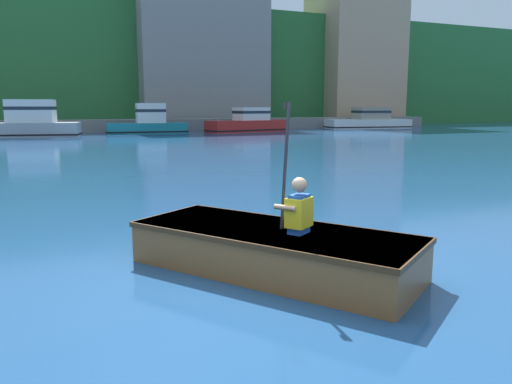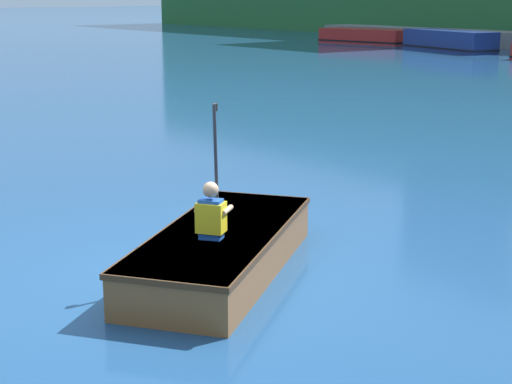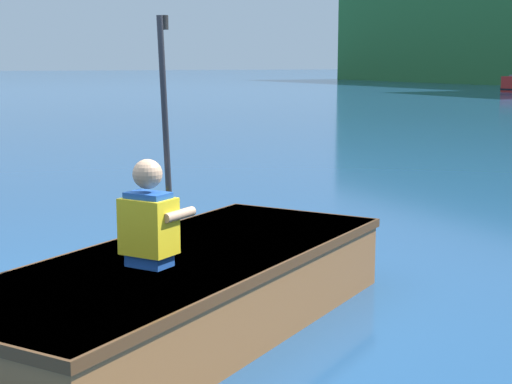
{
  "view_description": "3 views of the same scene",
  "coord_description": "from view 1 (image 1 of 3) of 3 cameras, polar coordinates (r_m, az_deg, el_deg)",
  "views": [
    {
      "loc": [
        -2.06,
        -4.53,
        1.87
      ],
      "look_at": [
        0.29,
        0.95,
        0.85
      ],
      "focal_mm": 35.0,
      "sensor_mm": 36.0,
      "label": 1
    },
    {
      "loc": [
        6.89,
        -4.54,
        3.04
      ],
      "look_at": [
        0.29,
        0.95,
        0.85
      ],
      "focal_mm": 55.0,
      "sensor_mm": 36.0,
      "label": 2
    },
    {
      "loc": [
        4.67,
        -1.19,
        1.66
      ],
      "look_at": [
        0.29,
        0.95,
        0.85
      ],
      "focal_mm": 55.0,
      "sensor_mm": 36.0,
      "label": 3
    }
  ],
  "objects": [
    {
      "name": "ground_plane",
      "position": [
        5.32,
        1.17,
        -10.86
      ],
      "size": [
        300.0,
        300.0,
        0.0
      ],
      "primitive_type": "plane",
      "color": "navy"
    },
    {
      "name": "shoreline_ridge",
      "position": [
        53.68,
        -21.54,
        12.8
      ],
      "size": [
        120.0,
        20.0,
        10.69
      ],
      "color": "#2D6B33",
      "rests_on": "ground"
    },
    {
      "name": "waterfront_apartment_right",
      "position": [
        47.89,
        -6.98,
        15.26
      ],
      "size": [
        11.57,
        9.27,
        13.04
      ],
      "color": "gray",
      "rests_on": "ground"
    },
    {
      "name": "waterfront_tower_far",
      "position": [
        54.13,
        11.2,
        16.25
      ],
      "size": [
        8.49,
        7.25,
        16.31
      ],
      "color": "tan",
      "rests_on": "ground"
    },
    {
      "name": "marina_dock",
      "position": [
        39.25,
        -20.36,
        7.07
      ],
      "size": [
        63.04,
        2.4,
        0.9
      ],
      "color": "slate",
      "rests_on": "ground"
    },
    {
      "name": "moored_boat_dock_west_end",
      "position": [
        37.68,
        -0.83,
        7.9
      ],
      "size": [
        6.77,
        3.29,
        1.81
      ],
      "color": "red",
      "rests_on": "ground"
    },
    {
      "name": "moored_boat_dock_center_far",
      "position": [
        45.06,
        12.68,
        7.95
      ],
      "size": [
        7.68,
        3.61,
        1.81
      ],
      "color": "white",
      "rests_on": "ground"
    },
    {
      "name": "moored_boat_dock_east_inner",
      "position": [
        34.3,
        -24.56,
        7.18
      ],
      "size": [
        6.54,
        3.27,
        2.3
      ],
      "color": "#9EA3A8",
      "rests_on": "ground"
    },
    {
      "name": "moored_boat_outer_slip_west",
      "position": [
        36.19,
        -12.2,
        7.71
      ],
      "size": [
        5.66,
        1.94,
        2.1
      ],
      "color": "#197A84",
      "rests_on": "ground"
    },
    {
      "name": "rowboat_foreground",
      "position": [
        5.76,
        1.52,
        -6.31
      ],
      "size": [
        2.89,
        3.44,
        0.5
      ],
      "color": "brown",
      "rests_on": "ground"
    },
    {
      "name": "person_paddler",
      "position": [
        5.46,
        4.84,
        -1.75
      ],
      "size": [
        0.45,
        0.45,
        1.42
      ],
      "color": "#1E4CA5",
      "rests_on": "rowboat_foreground"
    }
  ]
}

